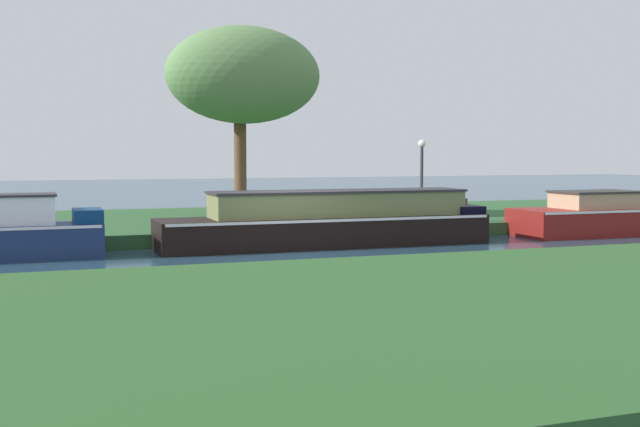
{
  "coord_description": "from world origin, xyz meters",
  "views": [
    {
      "loc": [
        -6.07,
        -19.17,
        2.54
      ],
      "look_at": [
        1.23,
        1.2,
        0.9
      ],
      "focal_mm": 44.68,
      "sensor_mm": 36.0,
      "label": 1
    }
  ],
  "objects_px": {
    "willow_tree_left": "(244,76)",
    "lamp_post": "(422,169)",
    "mooring_post_near": "(465,210)",
    "black_barge": "(331,221)",
    "maroon_cruiser": "(588,216)"
  },
  "relations": [
    {
      "from": "black_barge",
      "to": "lamp_post",
      "type": "relative_size",
      "value": 3.58
    },
    {
      "from": "black_barge",
      "to": "lamp_post",
      "type": "xyz_separation_m",
      "value": [
        3.81,
        2.07,
        1.36
      ]
    },
    {
      "from": "lamp_post",
      "to": "mooring_post_near",
      "type": "relative_size",
      "value": 3.48
    },
    {
      "from": "willow_tree_left",
      "to": "mooring_post_near",
      "type": "bearing_deg",
      "value": -35.08
    },
    {
      "from": "black_barge",
      "to": "lamp_post",
      "type": "height_order",
      "value": "lamp_post"
    },
    {
      "from": "willow_tree_left",
      "to": "mooring_post_near",
      "type": "height_order",
      "value": "willow_tree_left"
    },
    {
      "from": "black_barge",
      "to": "mooring_post_near",
      "type": "height_order",
      "value": "black_barge"
    },
    {
      "from": "maroon_cruiser",
      "to": "black_barge",
      "type": "bearing_deg",
      "value": -180.0
    },
    {
      "from": "lamp_post",
      "to": "black_barge",
      "type": "bearing_deg",
      "value": -151.47
    },
    {
      "from": "lamp_post",
      "to": "mooring_post_near",
      "type": "xyz_separation_m",
      "value": [
        1.17,
        -0.69,
        -1.27
      ]
    },
    {
      "from": "lamp_post",
      "to": "mooring_post_near",
      "type": "distance_m",
      "value": 1.86
    },
    {
      "from": "maroon_cruiser",
      "to": "lamp_post",
      "type": "relative_size",
      "value": 1.77
    },
    {
      "from": "maroon_cruiser",
      "to": "lamp_post",
      "type": "xyz_separation_m",
      "value": [
        -4.7,
        2.07,
        1.46
      ]
    },
    {
      "from": "willow_tree_left",
      "to": "lamp_post",
      "type": "xyz_separation_m",
      "value": [
        4.82,
        -3.52,
        -3.07
      ]
    },
    {
      "from": "mooring_post_near",
      "to": "willow_tree_left",
      "type": "bearing_deg",
      "value": 144.92
    }
  ]
}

